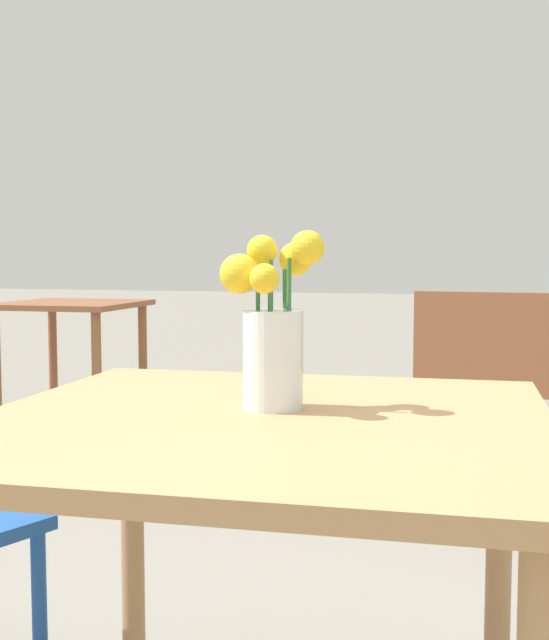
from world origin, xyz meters
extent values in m
cube|color=tan|center=(0.00, 0.00, 0.73)|extent=(0.94, 0.93, 0.03)
cylinder|color=tan|center=(-0.41, 0.35, 0.36)|extent=(0.05, 0.05, 0.72)
cylinder|color=tan|center=(0.36, 0.40, 0.36)|extent=(0.05, 0.05, 0.72)
cylinder|color=silver|center=(0.00, 0.05, 0.83)|extent=(0.10, 0.10, 0.16)
cylinder|color=silver|center=(0.00, 0.05, 0.79)|extent=(0.09, 0.09, 0.09)
cylinder|color=#337038|center=(0.03, 0.06, 0.87)|extent=(0.01, 0.01, 0.23)
sphere|color=yellow|center=(0.05, 0.07, 1.01)|extent=(0.06, 0.06, 0.06)
cylinder|color=#337038|center=(0.01, 0.08, 0.86)|extent=(0.01, 0.01, 0.22)
sphere|color=yellow|center=(0.02, 0.10, 0.99)|extent=(0.06, 0.06, 0.06)
cylinder|color=#337038|center=(-0.01, 0.06, 0.87)|extent=(0.01, 0.01, 0.23)
sphere|color=yellow|center=(-0.03, 0.08, 1.00)|extent=(0.05, 0.05, 0.05)
cylinder|color=#337038|center=(-0.02, 0.04, 0.85)|extent=(0.01, 0.01, 0.19)
sphere|color=yellow|center=(-0.05, 0.03, 0.97)|extent=(0.06, 0.06, 0.06)
cylinder|color=#337038|center=(0.00, 0.04, 0.85)|extent=(0.01, 0.01, 0.19)
sphere|color=yellow|center=(0.00, 0.01, 0.96)|extent=(0.05, 0.05, 0.05)
cylinder|color=#1E519E|center=(-0.58, 0.26, 0.21)|extent=(0.03, 0.03, 0.42)
cube|color=brown|center=(0.06, 2.33, 0.21)|extent=(0.08, 0.33, 0.43)
cube|color=brown|center=(-1.97, 2.75, 0.73)|extent=(0.74, 0.75, 0.03)
cylinder|color=brown|center=(-1.67, 2.47, 0.36)|extent=(0.05, 0.05, 0.71)
cylinder|color=brown|center=(-2.28, 3.04, 0.36)|extent=(0.05, 0.05, 0.71)
cylinder|color=brown|center=(-1.70, 3.07, 0.36)|extent=(0.05, 0.05, 0.71)
camera|label=1|loc=(0.37, -1.18, 0.99)|focal=45.00mm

